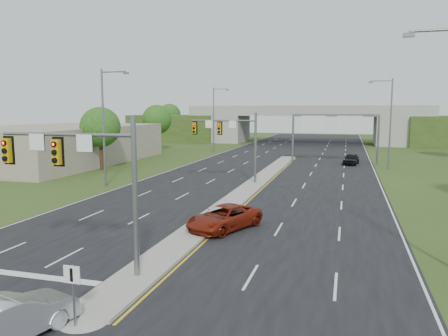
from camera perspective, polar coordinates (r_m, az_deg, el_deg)
ground at (r=19.86m, az=-11.25°, el=-14.00°), size 240.00×240.00×0.00m
road at (r=52.60m, az=6.30°, el=-0.35°), size 24.00×160.00×0.02m
median at (r=40.94m, az=3.51°, el=-2.47°), size 2.00×54.00×0.16m
median_nose at (r=16.67m, az=-17.84°, el=-18.24°), size 2.00×2.00×0.16m
lane_markings at (r=46.78m, az=4.33°, el=-1.30°), size 23.72×160.00×0.01m
signal_mast_near at (r=19.74m, az=-17.58°, el=-0.14°), size 6.62×0.60×7.00m
signal_mast_far at (r=42.78m, az=1.14°, el=4.22°), size 6.62×0.60×7.00m
keep_right_sign at (r=15.71m, az=-19.15°, el=-14.30°), size 0.60×0.13×2.20m
sign_gantry at (r=61.37m, az=14.12°, el=5.51°), size 11.58×0.44×6.67m
overpass at (r=96.84m, az=10.78°, el=5.30°), size 80.00×14.00×8.10m
lightpole_l_mid at (r=42.46m, az=-15.25°, el=5.79°), size 2.85×0.25×11.00m
lightpole_l_far at (r=74.66m, az=-1.22°, el=6.74°), size 2.85×0.25×11.00m
lightpole_r_far at (r=56.60m, az=20.73°, el=5.96°), size 2.85×0.25×11.00m
tree_l_near at (r=54.51m, az=-15.86°, el=5.15°), size 4.80×4.80×7.60m
tree_l_mid at (r=78.48m, az=-8.76°, el=6.26°), size 5.20×5.20×8.12m
tree_back_a at (r=119.81m, az=-7.11°, el=6.89°), size 6.00×6.00×8.85m
tree_back_b at (r=115.10m, az=-0.63°, el=6.76°), size 5.60×5.60×8.32m
tree_back_c at (r=111.48m, az=23.91°, el=6.08°), size 5.60×5.60×8.32m
commercial_building at (r=64.42m, az=-21.04°, el=2.88°), size 18.00×30.00×5.00m
car_silver at (r=16.01m, az=-26.31°, el=-17.23°), size 2.77×4.71×1.47m
car_far_a at (r=26.72m, az=0.02°, el=-6.50°), size 4.36×5.78×1.46m
car_far_c at (r=60.40m, az=16.26°, el=1.13°), size 2.39×4.50×1.46m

